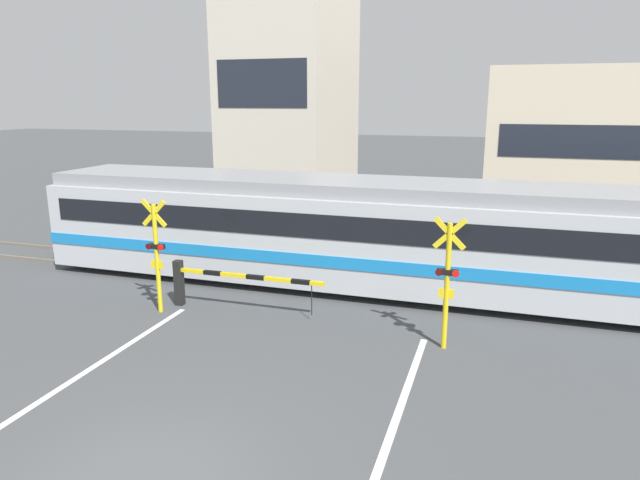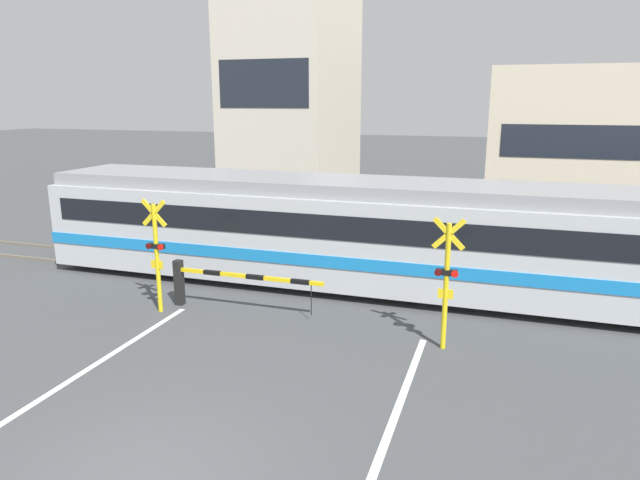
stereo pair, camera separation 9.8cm
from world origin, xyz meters
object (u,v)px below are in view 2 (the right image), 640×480
Objects in this scene: crossing_signal_right at (446,278)px; crossing_signal_left at (157,251)px; crossing_barrier_near at (214,280)px; crossing_barrier_far at (429,239)px; commuter_train at (412,234)px; pedestrian at (352,207)px.

crossing_signal_left is at bearing 180.00° from crossing_signal_right.
crossing_barrier_near and crossing_barrier_far have the same top height.
commuter_train reaches higher than pedestrian.
crossing_signal_left is (-1.22, -0.59, 0.80)m from crossing_barrier_near.
pedestrian is at bearing 134.22° from crossing_barrier_far.
crossing_signal_left reaches higher than pedestrian.
crossing_signal_left is (-5.70, -3.51, -0.06)m from commuter_train.
commuter_train is 5.37× the size of crossing_barrier_far.
commuter_train is at bearing 33.05° from crossing_barrier_near.
crossing_signal_right reaches higher than pedestrian.
crossing_barrier_near is at bearing 174.12° from crossing_signal_right.
pedestrian is at bearing 77.99° from crossing_signal_left.
pedestrian is at bearing 117.55° from commuter_train.
pedestrian is at bearing 115.08° from crossing_signal_right.
crossing_barrier_far is (0.07, 3.06, -0.86)m from commuter_train.
crossing_signal_right is at bearing -5.88° from crossing_barrier_near.
crossing_barrier_near is at bearing 26.03° from crossing_signal_left.
pedestrian is (0.97, 9.67, 0.22)m from crossing_barrier_near.
crossing_signal_left is 6.99m from crossing_signal_right.
crossing_signal_right is (1.22, -6.58, 0.80)m from crossing_barrier_far.
crossing_signal_left is at bearing -131.26° from crossing_barrier_far.
commuter_train is 6.70m from crossing_signal_left.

